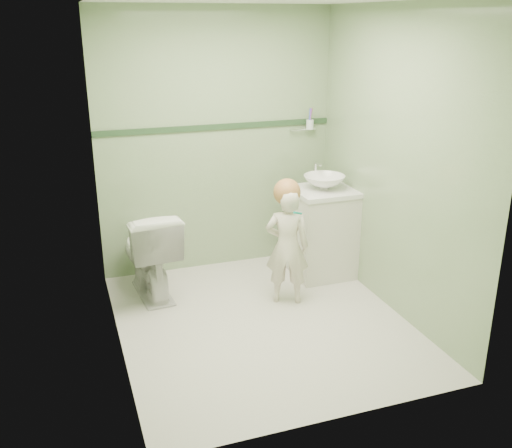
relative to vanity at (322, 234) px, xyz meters
name	(u,v)px	position (x,y,z in m)	size (l,w,h in m)	color
ground	(262,322)	(-0.84, -0.70, -0.40)	(2.50, 2.50, 0.00)	beige
room_shell	(263,176)	(-0.84, -0.70, 0.80)	(2.50, 2.54, 2.40)	#8FAD7A
trim_stripe	(217,127)	(-0.84, 0.54, 0.95)	(2.20, 0.02, 0.05)	#284428
vanity	(322,234)	(0.00, 0.00, 0.00)	(0.52, 0.50, 0.80)	silver
counter	(324,191)	(0.00, 0.00, 0.41)	(0.54, 0.52, 0.04)	white
basin	(324,182)	(0.00, 0.00, 0.49)	(0.37, 0.37, 0.13)	white
faucet	(316,169)	(0.00, 0.19, 0.57)	(0.03, 0.13, 0.18)	silver
cup_holder	(309,124)	(0.05, 0.48, 0.93)	(0.26, 0.07, 0.21)	silver
toilet	(149,252)	(-1.58, 0.10, -0.01)	(0.44, 0.76, 0.78)	white
toddler	(287,247)	(-0.52, -0.41, 0.10)	(0.36, 0.24, 1.00)	beige
hair_cap	(287,192)	(-0.52, -0.39, 0.56)	(0.22, 0.22, 0.22)	#A8713E
teal_toothbrush	(297,212)	(-0.50, -0.56, 0.44)	(0.11, 0.14, 0.08)	#069283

